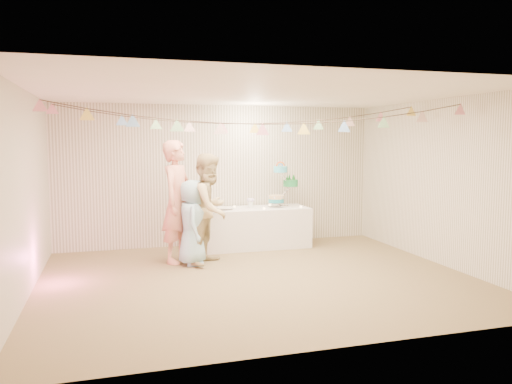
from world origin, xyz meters
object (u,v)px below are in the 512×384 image
object	(u,v)px
cake_stand	(283,184)
person_adult_a	(178,202)
person_adult_b	(210,209)
person_child	(192,222)
table	(255,227)

from	to	relation	value
cake_stand	person_adult_a	bearing A→B (deg)	-159.28
person_adult_b	person_child	distance (m)	0.35
cake_stand	person_child	size ratio (longest dim) A/B	0.58
table	person_child	world-z (taller)	person_child
table	person_adult_b	size ratio (longest dim) A/B	1.11
person_child	cake_stand	bearing A→B (deg)	-55.18
cake_stand	person_adult_b	bearing A→B (deg)	-147.76
person_adult_a	table	bearing A→B (deg)	-30.16
person_child	table	bearing A→B (deg)	-47.45
person_adult_a	person_adult_b	world-z (taller)	person_adult_a
table	person_child	xyz separation A→B (m)	(-1.32, -0.97, 0.31)
person_adult_a	person_child	distance (m)	0.43
person_adult_a	person_child	bearing A→B (deg)	-108.94
table	cake_stand	distance (m)	0.95
table	person_adult_a	size ratio (longest dim) A/B	0.99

